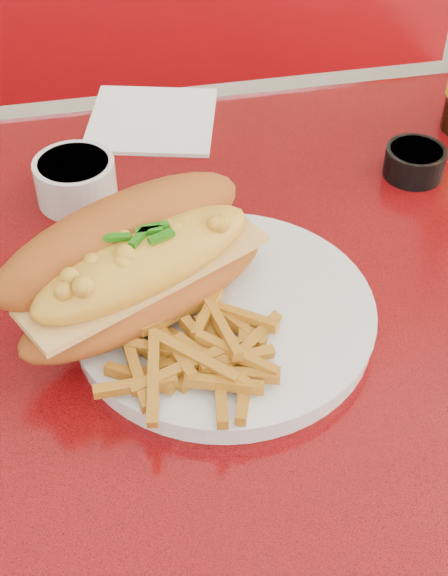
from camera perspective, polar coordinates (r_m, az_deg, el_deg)
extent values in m
cube|color=red|center=(0.66, 4.46, -4.95)|extent=(1.20, 0.80, 0.04)
cube|color=white|center=(0.97, -1.81, 12.58)|extent=(1.22, 0.03, 0.04)
cube|color=maroon|center=(1.58, -3.89, 3.01)|extent=(1.20, 0.50, 0.45)
cylinder|color=silver|center=(0.65, 0.00, -2.04)|extent=(0.31, 0.31, 0.02)
cylinder|color=silver|center=(0.65, 0.00, -1.45)|extent=(0.31, 0.31, 0.00)
ellipsoid|color=#AB541B|center=(0.63, -5.48, -0.20)|extent=(0.23, 0.17, 0.05)
cube|color=#E9BA68|center=(0.62, -5.59, 1.04)|extent=(0.21, 0.14, 0.01)
ellipsoid|color=gold|center=(0.61, -5.67, 1.89)|extent=(0.20, 0.14, 0.05)
ellipsoid|color=#AB541B|center=(0.63, -7.26, 3.53)|extent=(0.24, 0.18, 0.09)
cube|color=silver|center=(0.62, 3.96, -4.25)|extent=(0.05, 0.10, 0.00)
cube|color=silver|center=(0.65, 0.49, -0.87)|extent=(0.03, 0.03, 0.00)
cylinder|color=silver|center=(0.79, -10.50, 7.50)|extent=(0.09, 0.09, 0.04)
cylinder|color=black|center=(0.78, -10.67, 8.64)|extent=(0.07, 0.07, 0.01)
cylinder|color=black|center=(0.84, 13.39, 8.70)|extent=(0.07, 0.07, 0.03)
cylinder|color=#D0774B|center=(0.83, 13.52, 9.39)|extent=(0.06, 0.06, 0.01)
cube|color=white|center=(0.91, -5.14, 11.84)|extent=(0.17, 0.17, 0.00)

